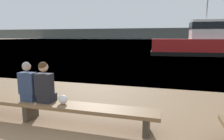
% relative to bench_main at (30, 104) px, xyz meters
% --- Properties ---
extents(water_surface, '(240.00, 240.00, 0.00)m').
position_rel_bench_main_xyz_m(water_surface, '(0.50, 123.95, -0.39)').
color(water_surface, '#426B8E').
rests_on(water_surface, ground).
extents(far_shoreline, '(600.00, 12.00, 9.17)m').
position_rel_bench_main_xyz_m(far_shoreline, '(0.50, 179.31, 4.19)').
color(far_shoreline, '#4C4C42').
rests_on(far_shoreline, ground).
extents(bench_main, '(6.39, 0.55, 0.48)m').
position_rel_bench_main_xyz_m(bench_main, '(0.00, 0.00, 0.00)').
color(bench_main, brown).
rests_on(bench_main, ground).
extents(person_left, '(0.41, 0.37, 0.98)m').
position_rel_bench_main_xyz_m(person_left, '(-0.02, 0.00, 0.51)').
color(person_left, navy).
rests_on(person_left, bench_main).
extents(person_right, '(0.41, 0.38, 1.00)m').
position_rel_bench_main_xyz_m(person_right, '(0.45, -0.00, 0.54)').
color(person_right, black).
rests_on(person_right, bench_main).
extents(shopping_bag, '(0.22, 0.16, 0.22)m').
position_rel_bench_main_xyz_m(shopping_bag, '(0.92, 0.01, 0.19)').
color(shopping_bag, white).
rests_on(shopping_bag, bench_main).
extents(tugboat_red, '(11.31, 4.02, 6.00)m').
position_rel_bench_main_xyz_m(tugboat_red, '(7.04, 19.70, 0.81)').
color(tugboat_red, '#A81919').
rests_on(tugboat_red, water_surface).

